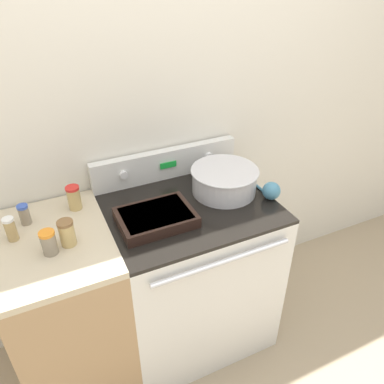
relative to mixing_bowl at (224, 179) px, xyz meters
name	(u,v)px	position (x,y,z in m)	size (l,w,h in m)	color
ground_plane	(215,372)	(-0.21, -0.36, -0.98)	(12.00, 12.00, 0.00)	tan
kitchen_wall	(160,112)	(-0.21, 0.32, 0.27)	(8.00, 0.05, 2.50)	silver
stove_range	(190,273)	(-0.21, -0.04, -0.52)	(0.80, 0.68, 0.90)	silver
control_panel	(166,164)	(-0.21, 0.26, 0.01)	(0.80, 0.07, 0.16)	silver
side_counter	(71,312)	(-0.85, -0.04, -0.52)	(0.47, 0.65, 0.92)	tan
mixing_bowl	(224,179)	(0.00, 0.00, 0.00)	(0.34, 0.34, 0.13)	silver
casserole_dish	(156,217)	(-0.40, -0.10, -0.04)	(0.33, 0.24, 0.05)	black
ladle	(270,191)	(0.18, -0.15, -0.03)	(0.09, 0.28, 0.09)	teal
spice_jar_red_cap	(74,198)	(-0.71, 0.15, 0.00)	(0.06, 0.06, 0.12)	tan
spice_jar_brown_cap	(67,233)	(-0.78, -0.10, 0.00)	(0.07, 0.07, 0.11)	tan
spice_jar_orange_cap	(49,243)	(-0.86, -0.12, -0.01)	(0.06, 0.06, 0.10)	gray
spice_jar_blue_cap	(24,214)	(-0.93, 0.13, -0.01)	(0.05, 0.05, 0.10)	gray
spice_jar_white_cap	(11,229)	(-0.99, 0.03, -0.01)	(0.05, 0.05, 0.11)	tan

